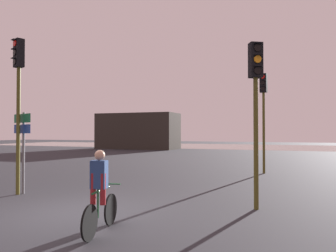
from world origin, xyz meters
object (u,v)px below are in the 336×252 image
object	(u,v)px
traffic_light_far_right	(264,104)
distant_building	(138,131)
traffic_light_near_right	(256,93)
traffic_light_near_left	(18,87)
direction_sign_post	(23,138)
cyclist	(100,191)

from	to	relation	value
traffic_light_far_right	distant_building	bearing A→B (deg)	-39.59
traffic_light_near_right	traffic_light_near_left	bearing A→B (deg)	-23.87
traffic_light_near_left	traffic_light_near_right	xyz separation A→B (m)	(7.24, 0.65, -0.42)
traffic_light_far_right	direction_sign_post	distance (m)	10.66
distant_building	traffic_light_near_right	bearing A→B (deg)	-58.17
cyclist	direction_sign_post	bearing A→B (deg)	140.13
traffic_light_near_left	direction_sign_post	xyz separation A→B (m)	(0.03, 0.16, -1.60)
traffic_light_near_left	traffic_light_near_right	distance (m)	7.28
traffic_light_near_left	traffic_light_near_right	size ratio (longest dim) A/B	1.15
distant_building	traffic_light_near_right	size ratio (longest dim) A/B	2.20
traffic_light_near_right	cyclist	distance (m)	4.62
distant_building	cyclist	distance (m)	32.31
traffic_light_near_right	distant_building	bearing A→B (deg)	-87.18
traffic_light_near_left	cyclist	size ratio (longest dim) A/B	2.91
distant_building	traffic_light_far_right	world-z (taller)	traffic_light_far_right
distant_building	cyclist	world-z (taller)	distant_building
traffic_light_near_right	traffic_light_far_right	size ratio (longest dim) A/B	0.90
traffic_light_near_left	traffic_light_near_right	world-z (taller)	traffic_light_near_left
traffic_light_far_right	direction_sign_post	size ratio (longest dim) A/B	1.83
direction_sign_post	traffic_light_near_left	bearing A→B (deg)	98.91
traffic_light_far_right	cyclist	size ratio (longest dim) A/B	2.82
distant_building	cyclist	size ratio (longest dim) A/B	5.55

